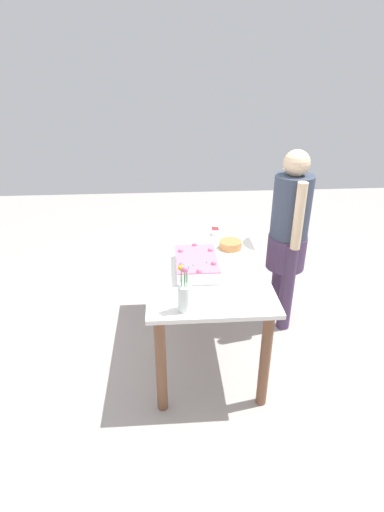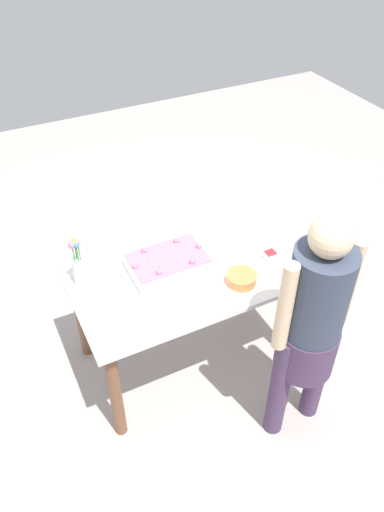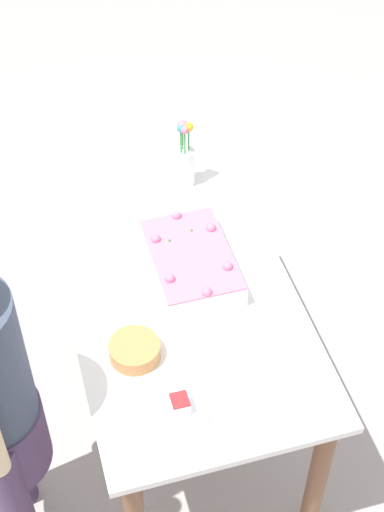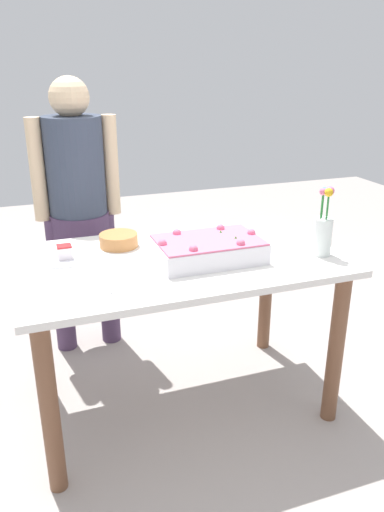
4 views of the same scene
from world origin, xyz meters
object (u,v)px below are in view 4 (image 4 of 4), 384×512
at_px(flower_vase, 323,230).
at_px(person_standing, 78,203).
at_px(sheet_cake, 208,249).
at_px(serving_plate_with_slice, 65,256).
at_px(fruit_bowl, 119,240).
at_px(cake_knife, 115,288).

xyz_separation_m(flower_vase, person_standing, (-0.92, 0.89, -0.02)).
bearing_deg(sheet_cake, serving_plate_with_slice, 160.92).
relative_size(fruit_bowl, person_standing, 0.12).
bearing_deg(sheet_cake, flower_vase, -12.89).
distance_m(sheet_cake, cake_knife, 0.46).
relative_size(sheet_cake, serving_plate_with_slice, 2.17).
distance_m(flower_vase, fruit_bowl, 0.91).
height_order(serving_plate_with_slice, person_standing, person_standing).
bearing_deg(cake_knife, person_standing, 43.40).
xyz_separation_m(sheet_cake, fruit_bowl, (-0.33, 0.29, -0.02)).
height_order(sheet_cake, fruit_bowl, sheet_cake).
relative_size(sheet_cake, cake_knife, 2.40).
height_order(serving_plate_with_slice, cake_knife, serving_plate_with_slice).
height_order(sheet_cake, flower_vase, flower_vase).
height_order(serving_plate_with_slice, flower_vase, flower_vase).
distance_m(cake_knife, fruit_bowl, 0.46).
bearing_deg(person_standing, fruit_bowl, 13.09).
relative_size(sheet_cake, fruit_bowl, 2.55).
relative_size(cake_knife, person_standing, 0.12).
distance_m(fruit_bowl, person_standing, 0.50).
xyz_separation_m(sheet_cake, cake_knife, (-0.43, -0.16, -0.05)).
distance_m(sheet_cake, person_standing, 0.89).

